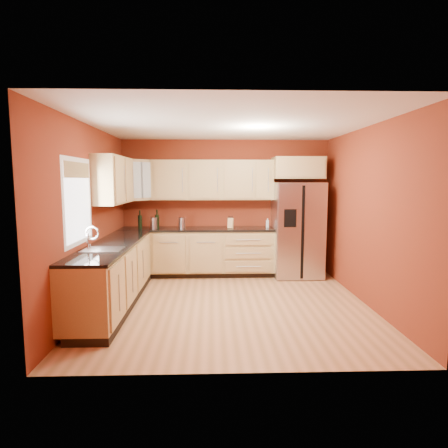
{
  "coord_description": "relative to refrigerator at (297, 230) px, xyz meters",
  "views": [
    {
      "loc": [
        -0.26,
        -5.35,
        1.82
      ],
      "look_at": [
        -0.06,
        0.9,
        1.09
      ],
      "focal_mm": 30.0,
      "sensor_mm": 36.0,
      "label": 1
    }
  ],
  "objects": [
    {
      "name": "upper_cabinets_left",
      "position": [
        -3.19,
        -0.9,
        0.94
      ],
      "size": [
        0.33,
        1.35,
        0.75
      ],
      "primitive_type": "cube",
      "color": "#9D804C",
      "rests_on": "wall_left"
    },
    {
      "name": "upper_cabinets_back",
      "position": [
        -1.6,
        0.21,
        0.94
      ],
      "size": [
        2.3,
        0.33,
        0.75
      ],
      "primitive_type": "cube",
      "color": "#9D804C",
      "rests_on": "wall_back"
    },
    {
      "name": "ceiling",
      "position": [
        -1.35,
        -1.62,
        1.71
      ],
      "size": [
        4.0,
        4.0,
        0.0
      ],
      "primitive_type": "plane",
      "color": "silver",
      "rests_on": "wall_back"
    },
    {
      "name": "wine_bottle_b",
      "position": [
        -2.97,
        0.05,
        0.2
      ],
      "size": [
        0.1,
        0.1,
        0.34
      ],
      "primitive_type": null,
      "rotation": [
        0.0,
        0.0,
        0.29
      ],
      "color": "black",
      "rests_on": "countertop_back"
    },
    {
      "name": "wall_left",
      "position": [
        -3.35,
        -1.62,
        0.41
      ],
      "size": [
        0.04,
        4.0,
        2.6
      ],
      "primitive_type": "cube",
      "color": "maroon",
      "rests_on": "floor"
    },
    {
      "name": "knife_block",
      "position": [
        -1.26,
        -0.0,
        0.13
      ],
      "size": [
        0.12,
        0.11,
        0.19
      ],
      "primitive_type": "cube",
      "rotation": [
        0.0,
        0.0,
        -0.27
      ],
      "color": "tan",
      "rests_on": "countertop_back"
    },
    {
      "name": "soap_dispenser",
      "position": [
        -0.55,
        0.12,
        0.12
      ],
      "size": [
        0.07,
        0.07,
        0.17
      ],
      "primitive_type": "cylinder",
      "rotation": [
        0.0,
        0.0,
        0.22
      ],
      "color": "silver",
      "rests_on": "countertop_back"
    },
    {
      "name": "window",
      "position": [
        -3.33,
        -2.12,
        0.66
      ],
      "size": [
        0.03,
        0.9,
        1.0
      ],
      "primitive_type": "cube",
      "color": "white",
      "rests_on": "wall_left"
    },
    {
      "name": "wall_back",
      "position": [
        -1.35,
        0.38,
        0.41
      ],
      "size": [
        4.0,
        0.04,
        2.6
      ],
      "primitive_type": "cube",
      "color": "maroon",
      "rests_on": "floor"
    },
    {
      "name": "floor",
      "position": [
        -1.35,
        -1.62,
        -0.89
      ],
      "size": [
        4.0,
        4.0,
        0.0
      ],
      "primitive_type": "plane",
      "color": "#AA7241",
      "rests_on": "ground"
    },
    {
      "name": "wall_right",
      "position": [
        0.65,
        -1.62,
        0.41
      ],
      "size": [
        0.04,
        4.0,
        2.6
      ],
      "primitive_type": "cube",
      "color": "maroon",
      "rests_on": "floor"
    },
    {
      "name": "wall_front",
      "position": [
        -1.35,
        -3.62,
        0.41
      ],
      "size": [
        4.0,
        0.04,
        2.6
      ],
      "primitive_type": "cube",
      "color": "maroon",
      "rests_on": "floor"
    },
    {
      "name": "base_cabinets_left",
      "position": [
        -3.05,
        -1.62,
        -0.45
      ],
      "size": [
        0.6,
        2.8,
        0.88
      ],
      "primitive_type": "cube",
      "color": "#9D804C",
      "rests_on": "floor"
    },
    {
      "name": "canister_left",
      "position": [
        -2.19,
        0.06,
        0.13
      ],
      "size": [
        0.15,
        0.15,
        0.2
      ],
      "primitive_type": "cylinder",
      "rotation": [
        0.0,
        0.0,
        0.21
      ],
      "color": "#A8A8AC",
      "rests_on": "countertop_back"
    },
    {
      "name": "countertop_back",
      "position": [
        -1.9,
        0.06,
        0.01
      ],
      "size": [
        2.9,
        0.62,
        0.04
      ],
      "primitive_type": "cube",
      "color": "black",
      "rests_on": "base_cabinets_back"
    },
    {
      "name": "sink_faucet",
      "position": [
        -3.04,
        -2.12,
        0.18
      ],
      "size": [
        0.5,
        0.42,
        0.3
      ],
      "primitive_type": null,
      "color": "silver",
      "rests_on": "countertop_left"
    },
    {
      "name": "canister_right",
      "position": [
        -2.71,
        0.02,
        0.13
      ],
      "size": [
        0.13,
        0.13,
        0.21
      ],
      "primitive_type": "cylinder",
      "rotation": [
        0.0,
        0.0,
        -0.03
      ],
      "color": "#A8A8AC",
      "rests_on": "countertop_back"
    },
    {
      "name": "wine_bottle_a",
      "position": [
        -2.65,
        0.08,
        0.21
      ],
      "size": [
        0.1,
        0.1,
        0.35
      ],
      "primitive_type": null,
      "rotation": [
        0.0,
        0.0,
        -0.29
      ],
      "color": "black",
      "rests_on": "countertop_back"
    },
    {
      "name": "corner_upper_cabinet",
      "position": [
        -3.02,
        0.04,
        0.94
      ],
      "size": [
        0.67,
        0.67,
        0.75
      ],
      "primitive_type": "cube",
      "rotation": [
        0.0,
        0.0,
        0.79
      ],
      "color": "#9D804C",
      "rests_on": "wall_back"
    },
    {
      "name": "base_cabinets_back",
      "position": [
        -1.9,
        0.07,
        -0.45
      ],
      "size": [
        2.9,
        0.6,
        0.88
      ],
      "primitive_type": "cube",
      "color": "#9D804C",
      "rests_on": "floor"
    },
    {
      "name": "over_fridge_cabinet",
      "position": [
        0.0,
        0.07,
        1.16
      ],
      "size": [
        0.92,
        0.6,
        0.4
      ],
      "primitive_type": "cube",
      "color": "#9D804C",
      "rests_on": "wall_back"
    },
    {
      "name": "countertop_left",
      "position": [
        -3.04,
        -1.62,
        0.01
      ],
      "size": [
        0.62,
        2.8,
        0.04
      ],
      "primitive_type": "cube",
      "color": "black",
      "rests_on": "base_cabinets_left"
    },
    {
      "name": "refrigerator",
      "position": [
        0.0,
        0.0,
        0.0
      ],
      "size": [
        0.9,
        0.75,
        1.78
      ],
      "primitive_type": "cube",
      "color": "#A8A8AC",
      "rests_on": "floor"
    }
  ]
}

